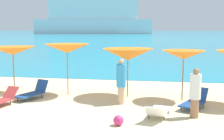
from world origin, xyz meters
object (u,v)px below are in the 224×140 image
(umbrella_5, at_px, (67,49))
(lounge_chair_10, at_px, (2,99))
(lounge_chair_8, at_px, (33,92))
(lounge_chair_11, at_px, (194,101))
(umbrella_7, at_px, (184,55))
(umbrella_6, at_px, (128,54))
(beachgoer_0, at_px, (121,80))
(lounge_chair_2, at_px, (158,111))
(beachgoer_1, at_px, (195,92))
(beach_ball, at_px, (118,120))
(umbrella_4, at_px, (13,51))
(cruise_ship, at_px, (93,18))

(umbrella_5, relative_size, lounge_chair_10, 1.45)
(lounge_chair_8, relative_size, lounge_chair_11, 1.01)
(umbrella_7, relative_size, lounge_chair_11, 1.31)
(umbrella_6, relative_size, beachgoer_0, 1.32)
(lounge_chair_2, bearing_deg, beachgoer_1, -156.87)
(lounge_chair_8, xyz_separation_m, lounge_chair_11, (6.69, -0.41, -0.01))
(umbrella_7, bearing_deg, lounge_chair_8, -172.80)
(umbrella_6, distance_m, umbrella_7, 2.36)
(umbrella_6, bearing_deg, beachgoer_1, -45.68)
(umbrella_6, relative_size, umbrella_7, 1.14)
(beachgoer_0, xyz_separation_m, beach_ball, (0.27, -2.59, -0.80))
(lounge_chair_2, distance_m, lounge_chair_8, 5.66)
(umbrella_7, bearing_deg, umbrella_5, 178.71)
(umbrella_7, xyz_separation_m, lounge_chair_2, (-0.99, -2.66, -1.66))
(lounge_chair_2, bearing_deg, beachgoer_0, -36.69)
(umbrella_7, bearing_deg, umbrella_4, 179.79)
(lounge_chair_10, height_order, beachgoer_1, beachgoer_1)
(umbrella_7, bearing_deg, beachgoer_1, -84.56)
(umbrella_7, height_order, beachgoer_1, umbrella_7)
(beach_ball, bearing_deg, umbrella_4, 146.03)
(beach_ball, xyz_separation_m, cruise_ship, (-38.60, 161.22, 9.40))
(umbrella_6, relative_size, lounge_chair_11, 1.50)
(beachgoer_0, bearing_deg, lounge_chair_2, -91.23)
(umbrella_6, distance_m, lounge_chair_10, 5.44)
(lounge_chair_11, relative_size, beach_ball, 4.97)
(cruise_ship, bearing_deg, beach_ball, -83.71)
(umbrella_6, distance_m, beach_ball, 4.23)
(umbrella_5, xyz_separation_m, cruise_ship, (-35.74, 157.47, 7.45))
(umbrella_4, bearing_deg, umbrella_7, -0.21)
(umbrella_6, bearing_deg, umbrella_7, -5.72)
(lounge_chair_8, height_order, lounge_chair_10, lounge_chair_8)
(lounge_chair_8, height_order, beachgoer_0, beachgoer_0)
(lounge_chair_11, bearing_deg, beachgoer_0, -156.12)
(lounge_chair_10, height_order, cruise_ship, cruise_ship)
(umbrella_6, bearing_deg, beachgoer_0, -95.09)
(umbrella_5, bearing_deg, umbrella_6, 2.57)
(lounge_chair_11, bearing_deg, lounge_chair_10, -145.62)
(lounge_chair_11, relative_size, cruise_ship, 0.02)
(umbrella_7, distance_m, lounge_chair_8, 6.58)
(beachgoer_0, relative_size, beach_ball, 5.62)
(umbrella_6, distance_m, lounge_chair_8, 4.41)
(umbrella_4, relative_size, umbrella_6, 0.90)
(lounge_chair_10, height_order, beachgoer_0, beachgoer_0)
(beachgoer_1, bearing_deg, umbrella_6, -79.29)
(umbrella_4, distance_m, beachgoer_0, 5.38)
(umbrella_4, xyz_separation_m, beachgoer_1, (7.86, -2.43, -1.10))
(umbrella_5, distance_m, lounge_chair_11, 5.87)
(umbrella_4, height_order, beachgoer_0, umbrella_4)
(umbrella_5, xyz_separation_m, beach_ball, (2.86, -3.75, -1.95))
(umbrella_6, bearing_deg, lounge_chair_11, -28.14)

